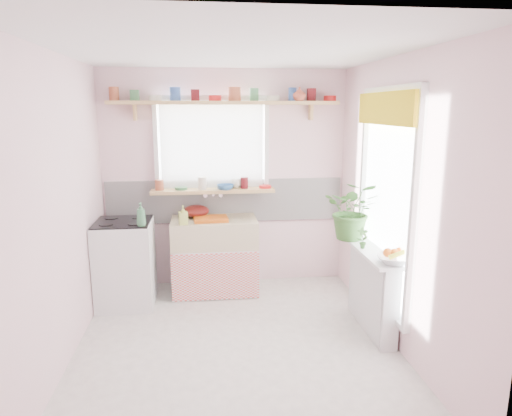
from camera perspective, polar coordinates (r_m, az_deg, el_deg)
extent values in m
plane|color=white|center=(4.22, -2.42, -16.93)|extent=(3.20, 3.20, 0.00)
plane|color=white|center=(3.70, -2.79, 19.15)|extent=(3.20, 3.20, 0.00)
plane|color=#FFD5D8|center=(5.34, -3.83, 3.59)|extent=(2.80, 0.00, 2.80)
plane|color=#FFD5D8|center=(2.24, 0.38, -8.91)|extent=(2.80, 0.00, 2.80)
plane|color=#FFD5D8|center=(3.93, -23.43, -0.60)|extent=(0.00, 3.20, 3.20)
plane|color=#FFD5D8|center=(4.11, 17.29, 0.40)|extent=(0.00, 3.20, 3.20)
cube|color=white|center=(5.37, -3.79, 0.92)|extent=(2.74, 0.03, 0.50)
cube|color=pink|center=(5.41, -3.75, -1.16)|extent=(2.74, 0.02, 0.12)
cube|color=white|center=(5.28, -5.53, 7.84)|extent=(1.20, 0.01, 1.00)
cube|color=white|center=(5.22, -5.52, 7.78)|extent=(1.15, 0.02, 0.95)
cube|color=white|center=(4.28, 16.16, 0.95)|extent=(0.01, 1.10, 1.90)
cube|color=yellow|center=(4.17, 15.74, 11.89)|extent=(0.03, 1.20, 0.28)
cube|color=white|center=(5.28, -5.15, -7.46)|extent=(0.85, 0.55, 0.55)
cube|color=#EA4C45|center=(5.02, -5.06, -8.54)|extent=(0.95, 0.02, 0.53)
cube|color=beige|center=(5.15, -5.24, -3.01)|extent=(0.95, 0.55, 0.30)
cylinder|color=silver|center=(5.31, -5.40, 1.87)|extent=(0.03, 0.22, 0.03)
cube|color=white|center=(5.06, -16.01, -6.72)|extent=(0.58, 0.58, 0.90)
cube|color=black|center=(4.93, -16.32, -1.71)|extent=(0.56, 0.56, 0.02)
cylinder|color=black|center=(4.82, -18.24, -1.97)|extent=(0.14, 0.14, 0.01)
cylinder|color=black|center=(4.77, -14.95, -1.91)|extent=(0.14, 0.14, 0.01)
cylinder|color=black|center=(5.09, -17.63, -1.20)|extent=(0.14, 0.14, 0.01)
cylinder|color=black|center=(5.04, -14.51, -1.13)|extent=(0.14, 0.14, 0.01)
cube|color=white|center=(4.50, 14.35, -10.07)|extent=(0.15, 0.90, 0.75)
cube|color=white|center=(4.36, 14.25, -5.41)|extent=(0.22, 0.95, 0.03)
cube|color=#D9B26F|center=(5.23, -5.39, 2.16)|extent=(1.40, 0.22, 0.04)
cube|color=#D9B26F|center=(5.14, -3.90, 12.99)|extent=(2.52, 0.24, 0.04)
cylinder|color=#A55133|center=(5.22, -17.32, 13.34)|extent=(0.11, 0.11, 0.12)
cylinder|color=#3F7F4C|center=(5.19, -14.93, 13.49)|extent=(0.11, 0.11, 0.12)
cylinder|color=silver|center=(5.16, -12.49, 13.28)|extent=(0.11, 0.11, 0.06)
cylinder|color=#3359A5|center=(5.15, -10.06, 13.72)|extent=(0.11, 0.11, 0.12)
cylinder|color=#590F14|center=(5.14, -7.60, 13.80)|extent=(0.11, 0.11, 0.12)
cylinder|color=red|center=(5.14, -5.14, 13.52)|extent=(0.11, 0.11, 0.06)
cylinder|color=#A55133|center=(5.15, -2.69, 13.89)|extent=(0.11, 0.11, 0.12)
cylinder|color=#3F7F4C|center=(5.17, -0.24, 13.90)|extent=(0.11, 0.11, 0.12)
cylinder|color=silver|center=(5.20, 2.17, 13.55)|extent=(0.11, 0.11, 0.06)
cylinder|color=#3359A5|center=(5.24, 4.57, 13.84)|extent=(0.11, 0.11, 0.12)
cylinder|color=#590F14|center=(5.28, 6.92, 13.78)|extent=(0.11, 0.11, 0.12)
cylinder|color=red|center=(5.34, 9.21, 13.37)|extent=(0.11, 0.11, 0.06)
cylinder|color=#A55133|center=(5.24, -12.21, 2.84)|extent=(0.11, 0.11, 0.12)
cylinder|color=#3F7F4C|center=(5.22, -9.50, 2.92)|extent=(0.11, 0.11, 0.12)
cylinder|color=silver|center=(5.22, -6.76, 2.67)|extent=(0.11, 0.11, 0.06)
cylinder|color=#3359A5|center=(5.22, -4.05, 3.06)|extent=(0.11, 0.11, 0.12)
cylinder|color=#590F14|center=(5.24, -1.33, 3.12)|extent=(0.11, 0.11, 0.12)
cylinder|color=red|center=(5.27, 1.36, 2.84)|extent=(0.11, 0.11, 0.06)
cube|color=#CD5B12|center=(5.05, -5.67, -1.37)|extent=(0.38, 0.30, 0.04)
ellipsoid|color=#54110E|center=(5.23, -7.50, -0.37)|extent=(0.38, 0.38, 0.14)
imported|color=#38692A|center=(4.62, 12.02, -0.27)|extent=(0.68, 0.64, 0.59)
imported|color=silver|center=(4.05, 16.86, -6.19)|extent=(0.35, 0.35, 0.07)
imported|color=#356227|center=(4.38, 13.19, -3.68)|extent=(0.11, 0.07, 0.20)
imported|color=#BFCC5A|center=(4.90, -9.09, -0.89)|extent=(0.10, 0.11, 0.20)
imported|color=white|center=(5.29, -2.42, 3.13)|extent=(0.18, 0.18, 0.11)
imported|color=#3671B2|center=(5.17, -3.87, 2.62)|extent=(0.25, 0.25, 0.06)
imported|color=#B64E38|center=(5.19, 5.45, 14.00)|extent=(0.18, 0.18, 0.15)
imported|color=#3B774D|center=(4.66, -14.19, -0.78)|extent=(0.10, 0.10, 0.24)
sphere|color=orange|center=(4.04, 16.91, -5.42)|extent=(0.08, 0.08, 0.08)
sphere|color=orange|center=(4.09, 17.52, -5.25)|extent=(0.08, 0.08, 0.08)
sphere|color=orange|center=(4.03, 16.14, -5.38)|extent=(0.08, 0.08, 0.08)
cylinder|color=yellow|center=(4.00, 17.46, -5.48)|extent=(0.18, 0.04, 0.10)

